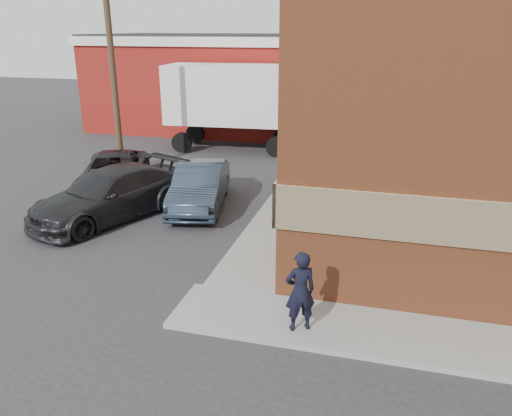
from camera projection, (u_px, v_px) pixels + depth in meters
The scene contains 9 objects.
ground at pixel (214, 291), 11.99m from camera, with size 90.00×90.00×0.00m, color #28282B.
sidewalk_west at pixel (304, 184), 20.00m from camera, with size 1.80×18.00×0.12m, color gray.
warehouse at pixel (230, 82), 30.65m from camera, with size 16.30×8.30×5.60m.
utility_pole at pixel (112, 59), 20.38m from camera, with size 2.00×0.26×9.00m.
man at pixel (300, 291), 9.99m from camera, with size 0.63×0.41×1.73m, color black.
sedan at pixel (200, 186), 17.37m from camera, with size 1.62×4.63×1.53m, color #2D3B4C.
suv_a at pixel (114, 172), 19.23m from camera, with size 2.33×5.06×1.40m, color black.
suv_b at pixel (110, 194), 16.35m from camera, with size 2.27×5.59×1.62m, color black.
box_truck at pixel (249, 102), 24.91m from camera, with size 8.72×3.13×4.23m.
Camera 1 is at (3.72, -9.97, 5.96)m, focal length 35.00 mm.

